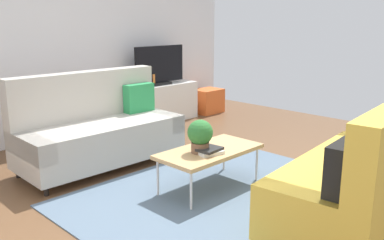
# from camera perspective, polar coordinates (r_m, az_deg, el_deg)

# --- Properties ---
(ground_plane) EXTENTS (7.68, 7.68, 0.00)m
(ground_plane) POSITION_cam_1_polar(r_m,az_deg,el_deg) (4.43, 1.79, -8.99)
(ground_plane) COLOR brown
(wall_far) EXTENTS (6.40, 0.12, 2.90)m
(wall_far) POSITION_cam_1_polar(r_m,az_deg,el_deg) (6.33, -17.37, 10.78)
(wall_far) COLOR silver
(wall_far) RESTS_ON ground_plane
(area_rug) EXTENTS (2.90, 2.20, 0.01)m
(area_rug) POSITION_cam_1_polar(r_m,az_deg,el_deg) (4.21, 3.96, -10.16)
(area_rug) COLOR slate
(area_rug) RESTS_ON ground_plane
(couch_beige) EXTENTS (1.91, 0.87, 1.10)m
(couch_beige) POSITION_cam_1_polar(r_m,az_deg,el_deg) (5.03, -12.67, -1.22)
(couch_beige) COLOR #B2ADA3
(couch_beige) RESTS_ON ground_plane
(couch_green) EXTENTS (1.97, 1.02, 1.10)m
(couch_green) POSITION_cam_1_polar(r_m,az_deg,el_deg) (3.74, 22.13, -7.15)
(couch_green) COLOR gold
(couch_green) RESTS_ON ground_plane
(coffee_table) EXTENTS (1.10, 0.56, 0.42)m
(coffee_table) POSITION_cam_1_polar(r_m,az_deg,el_deg) (4.23, 2.43, -4.41)
(coffee_table) COLOR tan
(coffee_table) RESTS_ON ground_plane
(tv_console) EXTENTS (1.40, 0.44, 0.64)m
(tv_console) POSITION_cam_1_polar(r_m,az_deg,el_deg) (7.05, -4.47, 2.32)
(tv_console) COLOR silver
(tv_console) RESTS_ON ground_plane
(tv) EXTENTS (1.00, 0.20, 0.64)m
(tv) POSITION_cam_1_polar(r_m,az_deg,el_deg) (6.94, -4.46, 7.42)
(tv) COLOR black
(tv) RESTS_ON tv_console
(storage_trunk) EXTENTS (0.52, 0.40, 0.44)m
(storage_trunk) POSITION_cam_1_polar(r_m,az_deg,el_deg) (7.75, 2.18, 2.64)
(storage_trunk) COLOR orange
(storage_trunk) RESTS_ON ground_plane
(potted_plant) EXTENTS (0.25, 0.25, 0.33)m
(potted_plant) POSITION_cam_1_polar(r_m,az_deg,el_deg) (4.07, 1.13, -2.07)
(potted_plant) COLOR brown
(potted_plant) RESTS_ON coffee_table
(table_book_0) EXTENTS (0.28, 0.24, 0.03)m
(table_book_0) POSITION_cam_1_polar(r_m,az_deg,el_deg) (4.08, 2.43, -4.42)
(table_book_0) COLOR silver
(table_book_0) RESTS_ON coffee_table
(table_book_1) EXTENTS (0.25, 0.20, 0.03)m
(table_book_1) POSITION_cam_1_polar(r_m,az_deg,el_deg) (4.07, 2.44, -4.02)
(table_book_1) COLOR #262626
(table_book_1) RESTS_ON table_book_0
(vase_0) EXTENTS (0.09, 0.09, 0.16)m
(vase_0) POSITION_cam_1_polar(r_m,az_deg,el_deg) (6.66, -8.60, 5.01)
(vase_0) COLOR #B24C4C
(vase_0) RESTS_ON tv_console
(vase_1) EXTENTS (0.11, 0.11, 0.18)m
(vase_1) POSITION_cam_1_polar(r_m,az_deg,el_deg) (6.75, -7.60, 5.27)
(vase_1) COLOR silver
(vase_1) RESTS_ON tv_console
(bottle_0) EXTENTS (0.05, 0.05, 0.17)m
(bottle_0) POSITION_cam_1_polar(r_m,az_deg,el_deg) (6.78, -5.96, 5.30)
(bottle_0) COLOR purple
(bottle_0) RESTS_ON tv_console
(bottle_1) EXTENTS (0.05, 0.05, 0.19)m
(bottle_1) POSITION_cam_1_polar(r_m,az_deg,el_deg) (6.85, -5.29, 5.50)
(bottle_1) COLOR orange
(bottle_1) RESTS_ON tv_console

